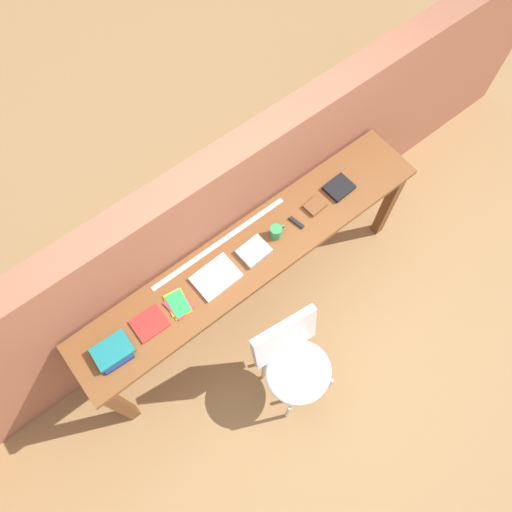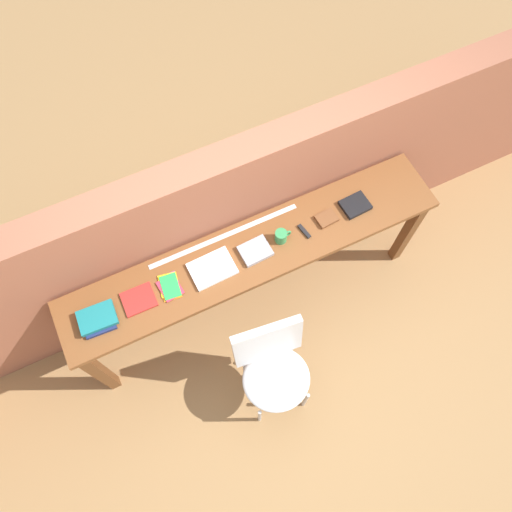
% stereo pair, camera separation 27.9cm
% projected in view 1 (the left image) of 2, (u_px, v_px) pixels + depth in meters
% --- Properties ---
extents(ground_plane, '(40.00, 40.00, 0.00)m').
position_uv_depth(ground_plane, '(276.00, 328.00, 3.81)').
color(ground_plane, '#9E7547').
extents(brick_wall_back, '(6.00, 0.20, 1.46)m').
position_uv_depth(brick_wall_back, '(220.00, 225.00, 3.36)').
color(brick_wall_back, '#9E5B42').
rests_on(brick_wall_back, ground).
extents(sideboard, '(2.50, 0.44, 0.88)m').
position_uv_depth(sideboard, '(251.00, 261.00, 3.23)').
color(sideboard, brown).
rests_on(sideboard, ground).
extents(chair_white_moulded, '(0.49, 0.50, 0.89)m').
position_uv_depth(chair_white_moulded, '(293.00, 360.00, 3.18)').
color(chair_white_moulded, silver).
rests_on(chair_white_moulded, ground).
extents(book_stack_leftmost, '(0.22, 0.18, 0.06)m').
position_uv_depth(book_stack_leftmost, '(113.00, 352.00, 2.82)').
color(book_stack_leftmost, navy).
rests_on(book_stack_leftmost, sideboard).
extents(magazine_cycling, '(0.19, 0.17, 0.01)m').
position_uv_depth(magazine_cycling, '(150.00, 323.00, 2.91)').
color(magazine_cycling, red).
rests_on(magazine_cycling, sideboard).
extents(pamphlet_pile_colourful, '(0.14, 0.19, 0.01)m').
position_uv_depth(pamphlet_pile_colourful, '(178.00, 303.00, 2.96)').
color(pamphlet_pile_colourful, purple).
rests_on(pamphlet_pile_colourful, sideboard).
extents(book_open_centre, '(0.28, 0.21, 0.02)m').
position_uv_depth(book_open_centre, '(216.00, 277.00, 3.03)').
color(book_open_centre, white).
rests_on(book_open_centre, sideboard).
extents(book_grey_hardcover, '(0.19, 0.16, 0.03)m').
position_uv_depth(book_grey_hardcover, '(254.00, 251.00, 3.09)').
color(book_grey_hardcover, '#9E9EA3').
rests_on(book_grey_hardcover, sideboard).
extents(mug, '(0.11, 0.08, 0.09)m').
position_uv_depth(mug, '(276.00, 232.00, 3.11)').
color(mug, '#338C4C').
rests_on(mug, sideboard).
extents(multitool_folded, '(0.04, 0.11, 0.02)m').
position_uv_depth(multitool_folded, '(297.00, 222.00, 3.18)').
color(multitool_folded, black).
rests_on(multitool_folded, sideboard).
extents(leather_journal_brown, '(0.14, 0.11, 0.02)m').
position_uv_depth(leather_journal_brown, '(315.00, 206.00, 3.23)').
color(leather_journal_brown, brown).
rests_on(leather_journal_brown, sideboard).
extents(book_repair_rightmost, '(0.18, 0.15, 0.03)m').
position_uv_depth(book_repair_rightmost, '(339.00, 188.00, 3.28)').
color(book_repair_rightmost, black).
rests_on(book_repair_rightmost, sideboard).
extents(ruler_metal_back_edge, '(1.02, 0.03, 0.00)m').
position_uv_depth(ruler_metal_back_edge, '(220.00, 243.00, 3.13)').
color(ruler_metal_back_edge, silver).
rests_on(ruler_metal_back_edge, sideboard).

